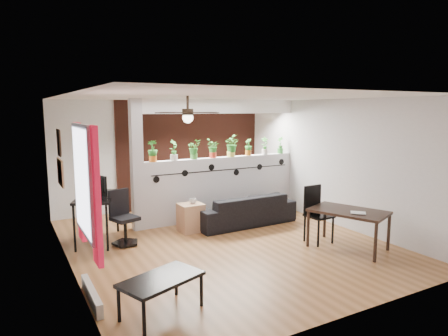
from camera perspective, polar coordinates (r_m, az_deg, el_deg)
room_shell at (r=7.06m, az=-0.13°, el=-0.49°), size 6.30×7.10×2.90m
partition_wall at (r=8.85m, az=-0.28°, el=-2.78°), size 3.60×0.18×1.35m
ceiling_header at (r=8.68m, az=-0.28°, el=8.79°), size 3.60×0.18×0.30m
pier_column at (r=8.02m, az=-12.34°, el=0.38°), size 0.22×0.20×2.60m
brick_panel at (r=10.05m, az=-4.31°, el=2.15°), size 3.90×0.05×2.60m
vine_decal at (r=8.70m, az=0.03°, el=-0.27°), size 3.31×0.01×0.30m
window_assembly at (r=5.06m, az=-19.31°, el=-2.15°), size 0.09×1.30×1.55m
baseboard_heater at (r=5.49m, az=-18.38°, el=-16.86°), size 0.08×1.00×0.18m
corkboard at (r=7.18m, az=-22.32°, el=-0.58°), size 0.03×0.60×0.45m
framed_art at (r=7.08m, az=-22.52°, el=3.37°), size 0.03×0.34×0.44m
ceiling_fan at (r=6.36m, az=-5.20°, el=7.66°), size 1.19×1.19×0.43m
potted_plant_0 at (r=8.08m, az=-10.16°, el=2.50°), size 0.23×0.19×0.43m
potted_plant_1 at (r=8.24m, az=-7.19°, el=2.66°), size 0.28×0.27×0.43m
potted_plant_2 at (r=8.42m, az=-4.33°, el=2.76°), size 0.22×0.19×0.41m
potted_plant_3 at (r=8.61m, az=-1.60°, el=2.92°), size 0.27×0.27×0.41m
potted_plant_4 at (r=8.83m, az=1.01°, el=3.27°), size 0.23×0.28×0.48m
potted_plant_5 at (r=9.06m, az=3.48°, el=3.07°), size 0.17×0.21×0.38m
potted_plant_6 at (r=9.31m, az=5.83°, el=3.27°), size 0.25×0.23×0.41m
potted_plant_7 at (r=9.58m, az=8.06°, el=3.35°), size 0.17×0.21×0.40m
sofa at (r=8.43m, az=2.80°, el=-5.96°), size 2.08×0.85×0.60m
cube_shelf at (r=7.94m, az=-4.76°, el=-7.07°), size 0.47×0.42×0.56m
cup at (r=7.88m, az=-4.46°, el=-4.71°), size 0.17×0.17×0.10m
computer_desk at (r=7.58m, az=-17.75°, el=-4.37°), size 1.02×1.32×0.85m
monitor at (r=7.69m, az=-18.03°, el=-2.84°), size 0.34×0.16×0.19m
office_chair at (r=7.36m, az=-14.20°, el=-7.36°), size 0.51×0.51×0.96m
dining_table at (r=7.21m, az=17.37°, el=-6.33°), size 1.17×1.44×0.68m
book at (r=6.92m, az=18.62°, el=-6.29°), size 0.29×0.29×0.02m
folding_chair at (r=7.45m, az=12.94°, el=-5.69°), size 0.43×0.43×1.03m
coffee_table at (r=4.90m, az=-8.94°, el=-15.72°), size 1.08×0.83×0.45m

